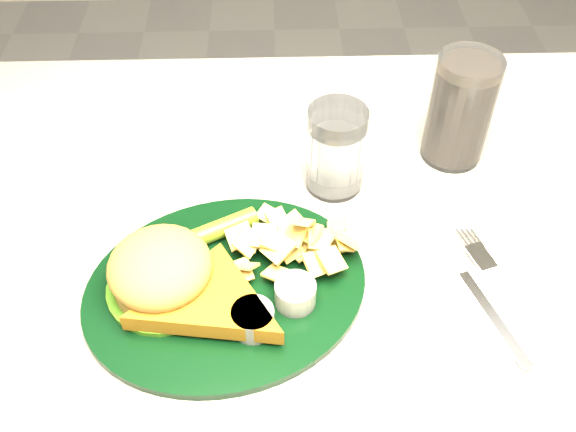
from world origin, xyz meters
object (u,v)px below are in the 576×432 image
dinner_plate (224,270)px  cola_glass (460,110)px  water_glass (336,150)px  fork_napkin (491,310)px  table (287,411)px

dinner_plate → cola_glass: bearing=19.7°
water_glass → fork_napkin: 0.25m
cola_glass → fork_napkin: bearing=-91.9°
table → dinner_plate: (-0.07, -0.04, 0.41)m
table → water_glass: bearing=62.4°
dinner_plate → cola_glass: (0.28, 0.21, 0.04)m
table → cola_glass: (0.22, 0.17, 0.45)m
water_glass → dinner_plate: bearing=-128.3°
table → water_glass: water_glass is taller
fork_napkin → water_glass: bearing=108.4°
table → fork_napkin: size_ratio=7.43×
table → fork_napkin: (0.21, -0.08, 0.38)m
dinner_plate → fork_napkin: (0.27, -0.04, -0.03)m
table → water_glass: size_ratio=10.81×
dinner_plate → fork_napkin: dinner_plate is taller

